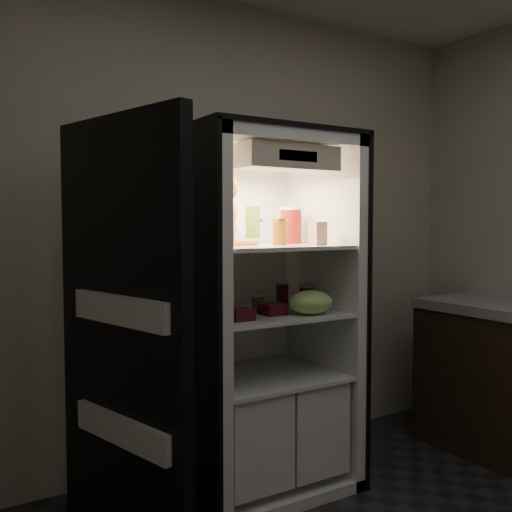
{
  "coord_description": "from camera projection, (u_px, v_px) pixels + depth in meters",
  "views": [
    {
      "loc": [
        -1.6,
        -1.17,
        1.4
      ],
      "look_at": [
        -0.05,
        1.32,
        1.23
      ],
      "focal_mm": 40.0,
      "sensor_mm": 36.0,
      "label": 1
    }
  ],
  "objects": [
    {
      "name": "soda_can_c",
      "position": [
        306.0,
        298.0,
        3.04
      ],
      "size": [
        0.07,
        0.07,
        0.13
      ],
      "color": "black",
      "rests_on": "refrigerator"
    },
    {
      "name": "parmesan_shaker",
      "position": [
        253.0,
        225.0,
        3.02
      ],
      "size": [
        0.08,
        0.08,
        0.2
      ],
      "color": "#217C2C",
      "rests_on": "refrigerator"
    },
    {
      "name": "mayo_tub",
      "position": [
        254.0,
        231.0,
        3.11
      ],
      "size": [
        0.1,
        0.1,
        0.14
      ],
      "color": "white",
      "rests_on": "refrigerator"
    },
    {
      "name": "cream_carton",
      "position": [
        318.0,
        233.0,
        2.94
      ],
      "size": [
        0.07,
        0.07,
        0.12
      ],
      "primitive_type": "cube",
      "color": "white",
      "rests_on": "refrigerator"
    },
    {
      "name": "pepper_jar",
      "position": [
        291.0,
        225.0,
        3.16
      ],
      "size": [
        0.12,
        0.12,
        0.2
      ],
      "color": "#A21516",
      "rests_on": "refrigerator"
    },
    {
      "name": "tabby_cat",
      "position": [
        220.0,
        218.0,
        2.88
      ],
      "size": [
        0.31,
        0.37,
        0.38
      ],
      "rotation": [
        0.0,
        0.0,
        -0.22
      ],
      "color": "orange",
      "rests_on": "refrigerator"
    },
    {
      "name": "salsa_jar",
      "position": [
        280.0,
        232.0,
        2.96
      ],
      "size": [
        0.08,
        0.08,
        0.14
      ],
      "color": "maroon",
      "rests_on": "refrigerator"
    },
    {
      "name": "berry_box_right",
      "position": [
        273.0,
        309.0,
        2.88
      ],
      "size": [
        0.11,
        0.11,
        0.06
      ],
      "primitive_type": "cube",
      "color": "#540E18",
      "rests_on": "refrigerator"
    },
    {
      "name": "grape_bag",
      "position": [
        311.0,
        302.0,
        2.89
      ],
      "size": [
        0.24,
        0.18,
        0.12
      ],
      "primitive_type": "ellipsoid",
      "color": "#8EBB57",
      "rests_on": "refrigerator"
    },
    {
      "name": "fridge_door",
      "position": [
        122.0,
        340.0,
        2.38
      ],
      "size": [
        0.28,
        0.86,
        1.85
      ],
      "rotation": [
        0.0,
        0.0,
        0.26
      ],
      "color": "black",
      "rests_on": "floor"
    },
    {
      "name": "soda_can_a",
      "position": [
        282.0,
        295.0,
        3.18
      ],
      "size": [
        0.07,
        0.07,
        0.13
      ],
      "color": "black",
      "rests_on": "refrigerator"
    },
    {
      "name": "berry_box_left",
      "position": [
        240.0,
        314.0,
        2.72
      ],
      "size": [
        0.11,
        0.11,
        0.05
      ],
      "primitive_type": "cube",
      "color": "#540E18",
      "rests_on": "refrigerator"
    },
    {
      "name": "soda_can_b",
      "position": [
        305.0,
        295.0,
        3.18
      ],
      "size": [
        0.07,
        0.07,
        0.12
      ],
      "color": "black",
      "rests_on": "refrigerator"
    },
    {
      "name": "refrigerator",
      "position": [
        258.0,
        338.0,
        3.04
      ],
      "size": [
        0.9,
        0.72,
        1.88
      ],
      "color": "white",
      "rests_on": "floor"
    },
    {
      "name": "room_shell",
      "position": [
        487.0,
        155.0,
        1.82
      ],
      "size": [
        3.6,
        3.6,
        3.6
      ],
      "color": "white",
      "rests_on": "floor"
    },
    {
      "name": "condiment_jar",
      "position": [
        258.0,
        303.0,
        2.98
      ],
      "size": [
        0.07,
        0.07,
        0.09
      ],
      "color": "brown",
      "rests_on": "refrigerator"
    }
  ]
}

